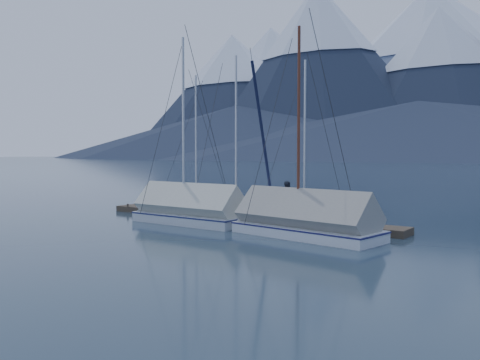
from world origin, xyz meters
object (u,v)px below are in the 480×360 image
(sailboat_covered_near, at_px, (295,224))
(person, at_px, (288,199))
(sailboat_open_right, at_px, (311,217))
(sailboat_open_mid, at_px, (244,213))
(sailboat_open_left, at_px, (201,209))
(sailboat_covered_far, at_px, (182,213))

(sailboat_covered_near, relative_size, person, 5.42)
(sailboat_covered_near, xyz_separation_m, person, (-2.08, 2.97, 0.77))
(sailboat_open_right, bearing_deg, sailboat_open_mid, -170.32)
(person, bearing_deg, sailboat_open_mid, 72.88)
(sailboat_open_left, bearing_deg, sailboat_open_right, 3.31)
(sailboat_open_left, xyz_separation_m, person, (7.33, -1.82, 1.11))
(sailboat_covered_far, xyz_separation_m, person, (4.83, 2.72, 0.76))
(sailboat_open_right, relative_size, person, 5.15)
(sailboat_open_left, relative_size, sailboat_open_right, 0.97)
(sailboat_open_mid, relative_size, sailboat_covered_far, 0.97)
(sailboat_open_mid, xyz_separation_m, person, (3.82, -1.57, 1.09))
(sailboat_open_left, bearing_deg, sailboat_covered_near, -26.96)
(sailboat_open_left, bearing_deg, sailboat_open_mid, -4.00)
(sailboat_open_mid, bearing_deg, sailboat_covered_near, -37.58)
(sailboat_open_left, height_order, sailboat_open_right, sailboat_open_right)
(sailboat_open_mid, distance_m, sailboat_open_right, 4.03)
(sailboat_open_left, distance_m, sailboat_open_right, 7.50)
(sailboat_open_right, relative_size, sailboat_covered_far, 0.91)
(sailboat_open_right, height_order, sailboat_covered_near, sailboat_covered_near)
(sailboat_open_mid, bearing_deg, sailboat_covered_far, -103.17)
(sailboat_covered_far, bearing_deg, sailboat_open_left, 118.94)
(sailboat_open_left, distance_m, sailboat_covered_far, 5.19)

